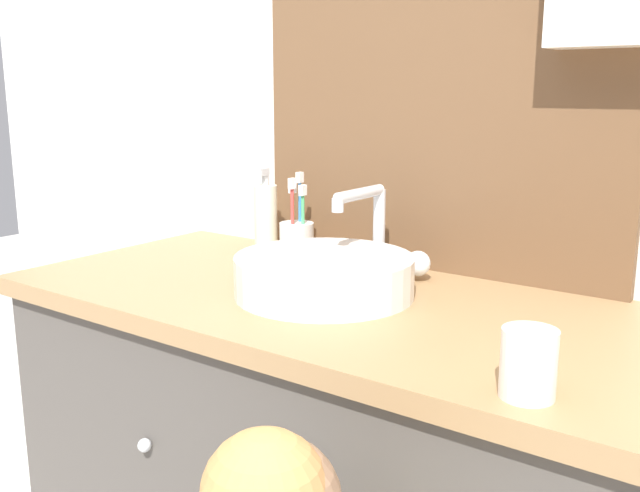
{
  "coord_description": "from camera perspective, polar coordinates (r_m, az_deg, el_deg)",
  "views": [
    {
      "loc": [
        0.57,
        -0.69,
        1.21
      ],
      "look_at": [
        -0.12,
        0.27,
        0.95
      ],
      "focal_mm": 40.0,
      "sensor_mm": 36.0,
      "label": 1
    }
  ],
  "objects": [
    {
      "name": "wall_back",
      "position": [
        1.42,
        13.95,
        15.23
      ],
      "size": [
        3.2,
        0.18,
        2.5
      ],
      "color": "silver",
      "rests_on": "ground_plane"
    },
    {
      "name": "toothbrush_holder",
      "position": [
        1.52,
        -1.87,
        0.58
      ],
      "size": [
        0.07,
        0.07,
        0.19
      ],
      "color": "silver",
      "rests_on": "vanity_counter"
    },
    {
      "name": "sink_basin",
      "position": [
        1.27,
        0.54,
        -2.2
      ],
      "size": [
        0.32,
        0.37,
        0.18
      ],
      "color": "silver",
      "rests_on": "vanity_counter"
    },
    {
      "name": "drinking_cup",
      "position": [
        0.89,
        16.34,
        -9.01
      ],
      "size": [
        0.07,
        0.07,
        0.08
      ],
      "primitive_type": "cylinder",
      "color": "silver",
      "rests_on": "vanity_counter"
    },
    {
      "name": "soap_dispenser",
      "position": [
        1.56,
        -4.36,
        2.15
      ],
      "size": [
        0.05,
        0.05,
        0.19
      ],
      "color": "beige",
      "rests_on": "vanity_counter"
    }
  ]
}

